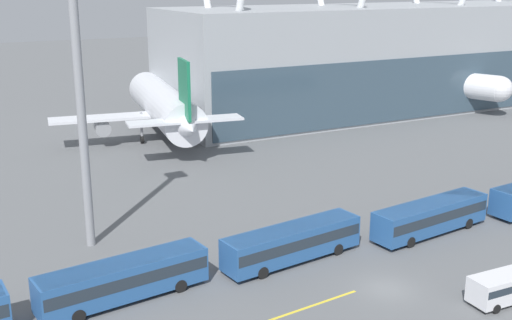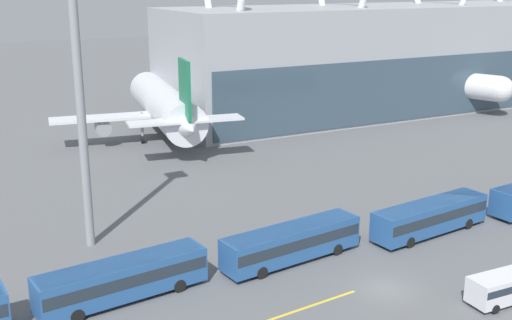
# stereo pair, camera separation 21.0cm
# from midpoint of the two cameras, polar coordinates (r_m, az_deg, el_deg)

# --- Properties ---
(ground_plane) EXTENTS (440.00, 440.00, 0.00)m
(ground_plane) POSITION_cam_midpoint_polar(r_m,az_deg,el_deg) (50.95, 11.43, -11.20)
(ground_plane) COLOR slate
(terminal_building) EXTENTS (104.23, 23.89, 28.11)m
(terminal_building) POSITION_cam_midpoint_polar(r_m,az_deg,el_deg) (126.92, 15.53, 9.18)
(terminal_building) COLOR #9EA3A8
(terminal_building) RESTS_ON ground_plane
(airliner_at_gate_far) EXTENTS (32.82, 35.86, 13.30)m
(airliner_at_gate_far) POSITION_cam_midpoint_polar(r_m,az_deg,el_deg) (94.47, -8.21, 4.81)
(airliner_at_gate_far) COLOR silver
(airliner_at_gate_far) RESTS_ON ground_plane
(airliner_parked_remote) EXTENTS (37.32, 41.43, 14.90)m
(airliner_parked_remote) POSITION_cam_midpoint_polar(r_m,az_deg,el_deg) (124.89, 12.09, 7.21)
(airliner_parked_remote) COLOR white
(airliner_parked_remote) RESTS_ON ground_plane
(shuttle_bus_1) EXTENTS (13.02, 4.28, 3.01)m
(shuttle_bus_1) POSITION_cam_midpoint_polar(r_m,az_deg,el_deg) (48.71, -11.81, -10.19)
(shuttle_bus_1) COLOR #285693
(shuttle_bus_1) RESTS_ON ground_plane
(shuttle_bus_2) EXTENTS (13.02, 4.32, 3.01)m
(shuttle_bus_2) POSITION_cam_midpoint_polar(r_m,az_deg,el_deg) (53.95, 3.15, -7.21)
(shuttle_bus_2) COLOR #285693
(shuttle_bus_2) RESTS_ON ground_plane
(shuttle_bus_3) EXTENTS (13.01, 4.21, 3.01)m
(shuttle_bus_3) POSITION_cam_midpoint_polar(r_m,az_deg,el_deg) (61.62, 15.17, -4.76)
(shuttle_bus_3) COLOR #285693
(shuttle_bus_3) RESTS_ON ground_plane
(service_van_foreground) EXTENTS (4.93, 2.35, 2.20)m
(service_van_foreground) POSITION_cam_midpoint_polar(r_m,az_deg,el_deg) (50.71, 20.85, -10.48)
(service_van_foreground) COLOR silver
(service_van_foreground) RESTS_ON ground_plane
(floodlight_mast) EXTENTS (2.18, 2.18, 23.40)m
(floodlight_mast) POSITION_cam_midpoint_polar(r_m,az_deg,el_deg) (55.81, -15.47, 5.37)
(floodlight_mast) COLOR gray
(floodlight_mast) RESTS_ON ground_plane
(lane_stripe_1) EXTENTS (11.87, 1.45, 0.01)m
(lane_stripe_1) POSITION_cam_midpoint_polar(r_m,az_deg,el_deg) (46.90, 3.11, -13.39)
(lane_stripe_1) COLOR yellow
(lane_stripe_1) RESTS_ON ground_plane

